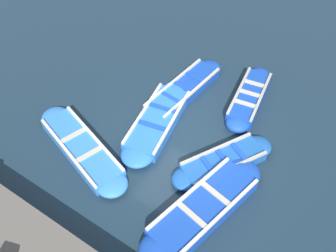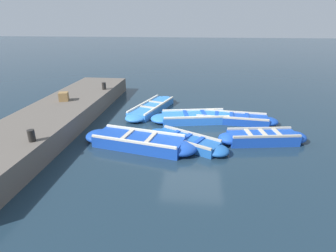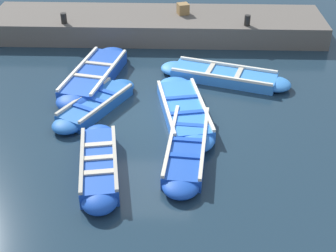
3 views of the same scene
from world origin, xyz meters
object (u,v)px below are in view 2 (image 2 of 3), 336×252
Objects in this scene: boat_tucked at (152,108)px; bollard_north at (104,86)px; boat_drifting at (262,138)px; boat_end_of_row at (186,141)px; boat_far_corner at (139,142)px; wooden_crate at (64,97)px; boat_stern_in at (195,118)px; boat_inner_gap at (231,119)px; bollard_mid_north at (31,136)px.

bollard_north reaches higher than boat_tucked.
boat_end_of_row is at bearing 10.88° from boat_drifting.
boat_far_corner is 4.69m from wooden_crate.
boat_far_corner is 11.72× the size of bollard_north.
bollard_north is (4.62, -2.08, 0.75)m from boat_stern_in.
boat_far_corner is (1.56, 0.30, 0.04)m from boat_end_of_row.
boat_drifting reaches higher than boat_tucked.
boat_drifting is 4.29m from boat_far_corner.
boat_stern_in is 1.54m from boat_inner_gap.
wooden_crate reaches higher than boat_tucked.
boat_end_of_row is at bearing 53.56° from boat_inner_gap.
boat_stern_in reaches higher than boat_tucked.
boat_end_of_row is (1.80, 2.44, -0.00)m from boat_inner_gap.
boat_stern_in reaches higher than boat_end_of_row.
bollard_north reaches higher than boat_stern_in.
boat_drifting reaches higher than boat_stern_in.
wooden_crate is (3.85, -2.58, 0.73)m from boat_far_corner.
boat_stern_in is 0.95× the size of boat_tucked.
wooden_crate is (3.63, 1.25, 0.78)m from boat_tucked.
bollard_mid_north reaches higher than boat_end_of_row.
wooden_crate reaches higher than boat_drifting.
boat_inner_gap is at bearing -126.44° from boat_end_of_row.
boat_stern_in is 3.22m from boat_far_corner.
boat_drifting is at bearing 113.72° from boat_inner_gap.
boat_tucked is at bearing -160.98° from wooden_crate.
boat_tucked is 2.84m from bollard_north.
wooden_crate is at bearing -22.87° from boat_end_of_row.
wooden_crate is at bearing -33.83° from boat_far_corner.
boat_inner_gap is 3.75m from boat_tucked.
wooden_crate is (1.05, 2.15, 0.01)m from bollard_north.
boat_stern_in is at bearing -37.66° from boat_drifting.
wooden_crate is (5.41, -2.28, 0.78)m from boat_end_of_row.
boat_far_corner is at bearing 120.61° from bollard_north.
boat_end_of_row is 8.85× the size of bollard_mid_north.
wooden_crate reaches higher than boat_stern_in.
boat_drifting reaches higher than boat_end_of_row.
boat_stern_in is 1.23× the size of boat_end_of_row.
bollard_north reaches higher than boat_inner_gap.
boat_end_of_row is 0.76× the size of boat_far_corner.
boat_drifting reaches higher than boat_inner_gap.
boat_stern_in is at bearing -138.54° from bollard_mid_north.
boat_stern_in is at bearing 3.20° from boat_inner_gap.
boat_far_corner is (4.21, 0.80, 0.01)m from boat_drifting.
bollard_mid_north is 0.94× the size of wooden_crate.
boat_drifting is at bearing -169.20° from boat_far_corner.
bollard_mid_north is (2.58, 5.27, 0.76)m from boat_tucked.
wooden_crate reaches higher than bollard_north.
boat_far_corner reaches higher than boat_inner_gap.
bollard_north is at bearing -59.39° from boat_far_corner.
boat_tucked is 11.45× the size of bollard_mid_north.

